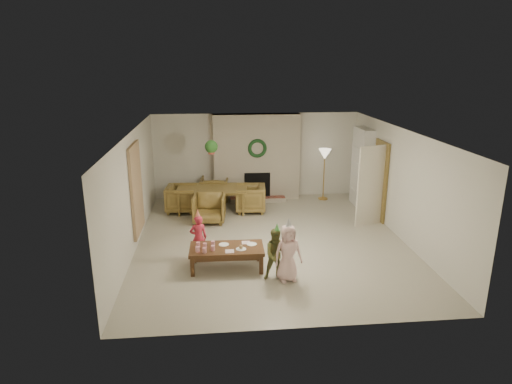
{
  "coord_description": "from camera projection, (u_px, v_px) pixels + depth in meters",
  "views": [
    {
      "loc": [
        -1.26,
        -9.4,
        3.97
      ],
      "look_at": [
        -0.3,
        0.4,
        1.05
      ],
      "focal_mm": 31.28,
      "sensor_mm": 36.0,
      "label": 1
    }
  ],
  "objects": [
    {
      "name": "hanging_plant_cord",
      "position": [
        211.0,
        137.0,
        10.91
      ],
      "size": [
        0.01,
        0.01,
        0.7
      ],
      "primitive_type": "cylinder",
      "color": "tan",
      "rests_on": "ceiling"
    },
    {
      "name": "dining_chair_far",
      "position": [
        215.0,
        190.0,
        12.87
      ],
      "size": [
        0.85,
        0.87,
        0.73
      ],
      "primitive_type": "imported",
      "rotation": [
        0.0,
        0.0,
        3.05
      ],
      "color": "olive",
      "rests_on": "floor"
    },
    {
      "name": "fireplace_mass",
      "position": [
        257.0,
        157.0,
        13.01
      ],
      "size": [
        2.5,
        0.4,
        2.5
      ],
      "primitive_type": "cube",
      "color": "#5C2818",
      "rests_on": "floor"
    },
    {
      "name": "party_hat_pink",
      "position": [
        289.0,
        223.0,
        8.07
      ],
      "size": [
        0.14,
        0.14,
        0.2
      ],
      "primitive_type": "cone",
      "rotation": [
        0.0,
        0.0,
        0.02
      ],
      "color": "#B8B9BF",
      "rests_on": "child_pink"
    },
    {
      "name": "wall_left",
      "position": [
        133.0,
        192.0,
        9.58
      ],
      "size": [
        0.0,
        7.0,
        7.0
      ],
      "primitive_type": "plane",
      "rotation": [
        1.57,
        0.0,
        1.57
      ],
      "color": "silver",
      "rests_on": "floor"
    },
    {
      "name": "hanging_plant_foliage",
      "position": [
        211.0,
        147.0,
        10.98
      ],
      "size": [
        0.32,
        0.32,
        0.32
      ],
      "primitive_type": "sphere",
      "color": "#1D4B19",
      "rests_on": "hanging_plant_pot"
    },
    {
      "name": "cup_e",
      "position": [
        213.0,
        248.0,
        8.57
      ],
      "size": [
        0.08,
        0.08,
        0.1
      ],
      "primitive_type": "cylinder",
      "rotation": [
        0.0,
        0.0,
        -0.02
      ],
      "color": "white",
      "rests_on": "coffee_table_top"
    },
    {
      "name": "floor_lamp_shade",
      "position": [
        325.0,
        154.0,
        12.87
      ],
      "size": [
        0.36,
        0.36,
        0.3
      ],
      "primitive_type": "cone",
      "rotation": [
        3.14,
        0.0,
        0.0
      ],
      "color": "beige",
      "rests_on": "floor_lamp_post"
    },
    {
      "name": "plate_a",
      "position": [
        224.0,
        244.0,
        8.86
      ],
      "size": [
        0.21,
        0.21,
        0.01
      ],
      "primitive_type": "cylinder",
      "rotation": [
        0.0,
        0.0,
        -0.02
      ],
      "color": "white",
      "rests_on": "coffee_table_top"
    },
    {
      "name": "dining_chair_near",
      "position": [
        209.0,
        208.0,
        11.28
      ],
      "size": [
        0.85,
        0.87,
        0.73
      ],
      "primitive_type": "imported",
      "rotation": [
        0.0,
        0.0,
        -0.09
      ],
      "color": "olive",
      "rests_on": "floor"
    },
    {
      "name": "cup_a",
      "position": [
        198.0,
        249.0,
        8.52
      ],
      "size": [
        0.08,
        0.08,
        0.1
      ],
      "primitive_type": "cylinder",
      "rotation": [
        0.0,
        0.0,
        -0.02
      ],
      "color": "white",
      "rests_on": "coffee_table_top"
    },
    {
      "name": "curtain_panel",
      "position": [
        136.0,
        189.0,
        9.77
      ],
      "size": [
        0.06,
        1.2,
        2.0
      ],
      "primitive_type": "cube",
      "color": "tan",
      "rests_on": "wall_left"
    },
    {
      "name": "floor_lamp_base",
      "position": [
        323.0,
        198.0,
        13.25
      ],
      "size": [
        0.28,
        0.28,
        0.03
      ],
      "primitive_type": "cylinder",
      "color": "gold",
      "rests_on": "floor"
    },
    {
      "name": "food_scoop",
      "position": [
        241.0,
        247.0,
        8.64
      ],
      "size": [
        0.08,
        0.08,
        0.08
      ],
      "primitive_type": "sphere",
      "rotation": [
        0.0,
        0.0,
        -0.02
      ],
      "color": "tan",
      "rests_on": "plate_b"
    },
    {
      "name": "party_hat_red",
      "position": [
        198.0,
        213.0,
        8.94
      ],
      "size": [
        0.16,
        0.16,
        0.18
      ],
      "primitive_type": "cone",
      "rotation": [
        0.0,
        0.0,
        -0.18
      ],
      "color": "gold",
      "rests_on": "child_red"
    },
    {
      "name": "bookshelf_shelf_d",
      "position": [
        362.0,
        148.0,
        12.2
      ],
      "size": [
        0.3,
        0.92,
        0.03
      ],
      "primitive_type": "cube",
      "color": "white",
      "rests_on": "bookshelf_carcass"
    },
    {
      "name": "fireplace_firebox",
      "position": [
        257.0,
        185.0,
        13.06
      ],
      "size": [
        0.75,
        0.12,
        0.75
      ],
      "primitive_type": "cube",
      "color": "black",
      "rests_on": "floor"
    },
    {
      "name": "party_hat_plaid",
      "position": [
        277.0,
        227.0,
        8.14
      ],
      "size": [
        0.15,
        0.15,
        0.16
      ],
      "primitive_type": "cone",
      "rotation": [
        0.0,
        0.0,
        -0.32
      ],
      "color": "green",
      "rests_on": "child_plaid"
    },
    {
      "name": "dining_table",
      "position": [
        212.0,
        200.0,
        12.09
      ],
      "size": [
        1.97,
        1.21,
        0.66
      ],
      "primitive_type": "imported",
      "rotation": [
        0.0,
        0.0,
        -0.09
      ],
      "color": "olive",
      "rests_on": "floor"
    },
    {
      "name": "floor",
      "position": [
        271.0,
        240.0,
        10.21
      ],
      "size": [
        7.0,
        7.0,
        0.0
      ],
      "primitive_type": "plane",
      "color": "#B7B29E",
      "rests_on": "ground"
    },
    {
      "name": "wall_right",
      "position": [
        402.0,
        185.0,
        10.14
      ],
      "size": [
        0.0,
        7.0,
        7.0
      ],
      "primitive_type": "plane",
      "rotation": [
        1.57,
        0.0,
        -1.57
      ],
      "color": "silver",
      "rests_on": "floor"
    },
    {
      "name": "cup_f",
      "position": [
        213.0,
        244.0,
        8.79
      ],
      "size": [
        0.08,
        0.08,
        0.1
      ],
      "primitive_type": "cylinder",
      "rotation": [
        0.0,
        0.0,
        -0.02
      ],
      "color": "white",
      "rests_on": "coffee_table_top"
    },
    {
      "name": "coffee_leg_bl",
      "position": [
        194.0,
        254.0,
        9.04
      ],
      "size": [
        0.08,
        0.08,
        0.38
      ],
      "primitive_type": "cube",
      "rotation": [
        0.0,
        0.0,
        -0.02
      ],
      "color": "#4E301A",
      "rests_on": "floor"
    },
    {
      "name": "bookshelf_shelf_b",
      "position": [
        361.0,
        176.0,
        12.43
      ],
      "size": [
        0.3,
        0.92,
        0.03
      ],
      "primitive_type": "cube",
      "color": "white",
      "rests_on": "bookshelf_carcass"
    },
    {
      "name": "floor_lamp_post",
      "position": [
        324.0,
        176.0,
        13.06
      ],
      "size": [
        0.03,
        0.03,
        1.36
      ],
      "primitive_type": "cylinder",
      "color": "gold",
      "rests_on": "floor"
    },
    {
      "name": "wall_back",
      "position": [
        256.0,
        156.0,
        13.2
      ],
      "size": [
        7.0,
        0.0,
        7.0
      ],
      "primitive_type": "plane",
      "rotation": [
        1.57,
        0.0,
        0.0
      ],
      "color": "silver",
      "rests_on": "floor"
    },
    {
      "name": "door_frame",
      "position": [
        380.0,
        181.0,
        11.34
      ],
      "size": [
        0.05,
        0.86,
        2.04
      ],
      "primitive_type": "cube",
      "color": "olive",
      "rests_on": "floor"
    },
    {
      "name": "ceiling",
      "position": [
        272.0,
        132.0,
        9.5
      ],
      "size": [
        7.0,
        7.0,
        0.0
      ],
      "primitive_type": "plane",
      "rotation": [
        3.14,
        0.0,
        0.0
      ],
      "color": "white",
      "rests_on": "wall_back"
    },
    {
      "name": "bookshelf_carcass",
      "position": [
        362.0,
        168.0,
        12.36
      ],
      "size": [
        0.3,
        1.0,
        2.2
      ],
      "primitive_type": "cube",
      "color": "white",
      "rests_on": "floor"
    },
    {
      "name": "coffee_leg_fr",
      "position": [
        261.0,
        265.0,
        8.57
      ],
      "size": [
        0.08,
        0.08,
        0.38
      ],
      "primitive_type": "cube",
      "rotation": [
        0.0,
        0.0,
        -0.02
      ],
      "color": "#4E301A",
      "rests_on": "floor"
    },
    {
      "name": "plate_c",
      "position": [
        252.0,
        244.0,
        8.88
      ],
      "size": [
        0.21,
        0.21,
        0.01
      ],
      "primitive_type": "cylinder",
      "rotation": [
        0.0,
        0.0,
        -0.02
      ],
      "color": "white",
      "rests_on": "coffee_table_top"
    },
    {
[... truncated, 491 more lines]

